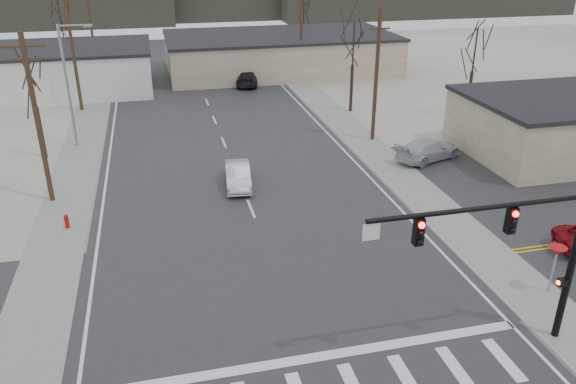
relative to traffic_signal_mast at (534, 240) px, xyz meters
The scene contains 30 objects.
ground 11.07m from the traffic_signal_mast, 141.84° to the left, with size 140.00×140.00×0.00m, color silver.
main_road 23.10m from the traffic_signal_mast, 110.42° to the left, with size 18.00×110.00×0.05m, color #2A2A2D.
cross_road 11.07m from the traffic_signal_mast, 141.84° to the left, with size 90.00×10.00×0.04m, color #2A2A2D.
parking_lot 17.81m from the traffic_signal_mast, 45.23° to the left, with size 18.00×20.00×0.03m, color #2A2A2D.
sidewalk_left 32.41m from the traffic_signal_mast, 125.21° to the left, with size 3.00×90.00×0.06m, color gray.
sidewalk_right 26.75m from the traffic_signal_mast, 84.10° to the left, with size 3.00×90.00×0.06m, color gray.
traffic_signal_mast is the anchor object (origin of this frame).
fire_hydrant 23.39m from the traffic_signal_mast, 141.87° to the left, with size 0.24×0.24×0.87m.
yield_sign 5.21m from the traffic_signal_mast, 36.85° to the left, with size 0.80×0.80×2.35m.
building_left_far 52.07m from the traffic_signal_mast, 117.34° to the left, with size 22.30×12.30×4.50m.
building_right_far 50.31m from the traffic_signal_mast, 87.60° to the left, with size 26.30×14.30×4.30m.
building_lot 24.44m from the traffic_signal_mast, 48.50° to the left, with size 14.30×10.30×4.30m.
upole_left_b 26.60m from the traffic_signal_mast, 136.81° to the left, with size 2.20×0.30×10.00m.
upole_left_c 42.85m from the traffic_signal_mast, 116.91° to the left, with size 2.20×0.30×10.00m.
upole_left_d 61.35m from the traffic_signal_mast, 108.43° to the left, with size 2.20×0.30×10.00m.
upole_right_a 24.48m from the traffic_signal_mast, 81.52° to the left, with size 2.20×0.30×10.00m.
upole_right_b 46.35m from the traffic_signal_mast, 85.54° to the left, with size 2.20×0.30×10.00m.
streetlight_main 33.84m from the traffic_signal_mast, 123.54° to the left, with size 2.40×0.25×9.00m.
tree_left_near 33.52m from the traffic_signal_mast, 128.57° to the left, with size 3.30×3.30×7.35m.
tree_right_mid 32.56m from the traffic_signal_mast, 81.86° to the left, with size 3.74×3.74×8.33m.
tree_left_far 56.63m from the traffic_signal_mast, 112.75° to the left, with size 3.96×3.96×8.82m.
tree_right_far 58.64m from the traffic_signal_mast, 83.04° to the left, with size 3.52×3.52×7.84m.
tree_lot 31.55m from the traffic_signal_mast, 63.43° to the left, with size 3.52×3.52×7.84m.
hill_right 105.03m from the traffic_signal_mast, 66.36° to the left, with size 60.00×18.00×5.50m, color #333026.
sedan_crossing 19.83m from the traffic_signal_mast, 114.60° to the left, with size 1.51×4.34×1.43m, color #B9BDC5.
car_far_a 44.31m from the traffic_signal_mast, 93.74° to the left, with size 2.21×5.44×1.58m, color black.
car_far_b 54.81m from the traffic_signal_mast, 98.41° to the left, with size 1.78×4.43×1.51m, color black.
car_parked_dark_a 21.25m from the traffic_signal_mast, 56.80° to the left, with size 1.56×3.88×1.32m, color black.
car_parked_dark_b 22.29m from the traffic_signal_mast, 49.54° to the left, with size 1.41×4.04×1.33m, color black.
car_parked_silver 20.36m from the traffic_signal_mast, 73.04° to the left, with size 2.10×5.17×1.50m, color #B3B8BE.
Camera 1 is at (-4.85, -21.24, 14.59)m, focal length 35.00 mm.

